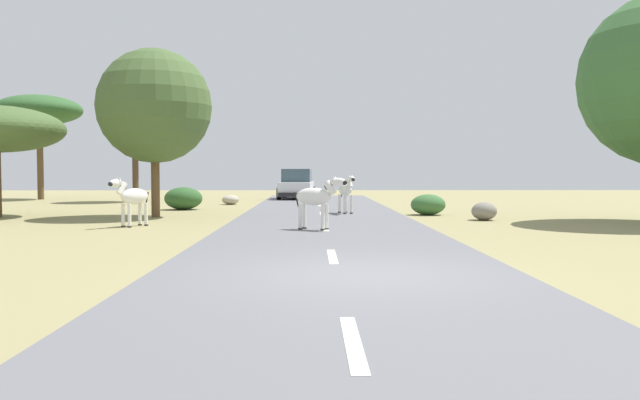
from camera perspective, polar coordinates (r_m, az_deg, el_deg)
The scene contains 14 objects.
ground_plane at distance 10.09m, azimuth 3.95°, elevation -6.92°, with size 90.00×90.00×0.00m, color #8E8456.
road at distance 10.06m, azimuth 1.49°, elevation -6.79°, with size 6.00×64.00×0.05m, color slate.
lane_markings at distance 9.07m, azimuth 1.74°, elevation -7.65°, with size 0.16×56.00×0.01m.
zebra_0 at distance 24.14m, azimuth 2.37°, elevation 0.91°, with size 0.68×1.56×1.50m.
zebra_1 at distance 19.73m, azimuth -16.56°, elevation 0.25°, with size 1.00×1.44×1.49m.
zebra_2 at distance 17.42m, azimuth -0.33°, elevation 0.24°, with size 1.49×0.91×1.50m.
car_0 at distance 37.04m, azimuth -2.10°, elevation 1.36°, with size 2.21×4.44×1.74m.
tree_0 at distance 23.72m, azimuth -14.69°, elevation 8.17°, with size 4.10×4.10×6.06m.
tree_3 at distance 40.73m, azimuth -23.97°, elevation 7.38°, with size 4.87×4.87×6.09m.
tree_4 at distance 35.84m, azimuth -16.35°, elevation 7.28°, with size 3.40×3.40×6.37m.
bush_0 at distance 27.92m, azimuth -12.21°, elevation 0.14°, with size 1.63×1.46×0.98m, color #2D5628.
bush_2 at distance 24.35m, azimuth 9.71°, elevation -0.42°, with size 1.31×1.18×0.79m, color #386633.
rock_0 at distance 22.17m, azimuth 14.57°, elevation -0.98°, with size 0.84×0.90×0.62m, color gray.
rock_1 at distance 31.81m, azimuth -8.07°, elevation 0.02°, with size 0.84×0.84×0.48m, color #A89E8C.
Camera 1 is at (-0.82, -9.92, 1.67)m, focal length 35.52 mm.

